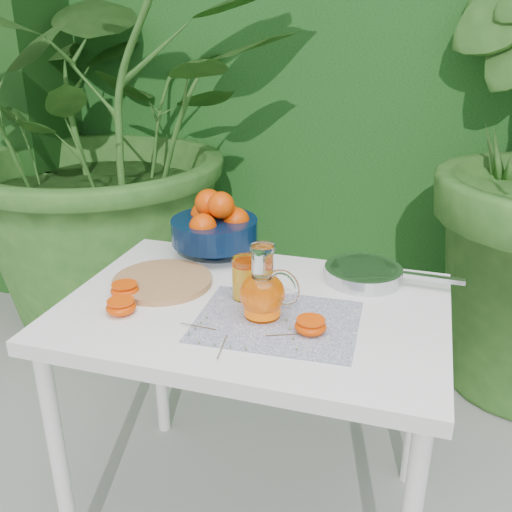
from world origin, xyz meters
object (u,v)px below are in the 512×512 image
(juice_pitcher, at_px, (263,292))
(cutting_board, at_px, (162,281))
(white_table, at_px, (254,331))
(saute_pan, at_px, (364,273))
(fruit_bowl, at_px, (215,225))

(juice_pitcher, bearing_deg, cutting_board, 162.69)
(cutting_board, relative_size, juice_pitcher, 1.48)
(cutting_board, height_order, juice_pitcher, juice_pitcher)
(white_table, distance_m, saute_pan, 0.37)
(fruit_bowl, xyz_separation_m, juice_pitcher, (0.26, -0.35, -0.03))
(cutting_board, xyz_separation_m, saute_pan, (0.55, 0.19, 0.01))
(cutting_board, bearing_deg, saute_pan, 19.41)
(fruit_bowl, xyz_separation_m, saute_pan, (0.48, -0.06, -0.08))
(white_table, bearing_deg, saute_pan, 41.95)
(cutting_board, bearing_deg, white_table, -8.44)
(cutting_board, distance_m, juice_pitcher, 0.35)
(fruit_bowl, relative_size, saute_pan, 0.81)
(cutting_board, xyz_separation_m, juice_pitcher, (0.33, -0.10, 0.06))
(cutting_board, height_order, saute_pan, saute_pan)
(white_table, bearing_deg, fruit_bowl, 126.43)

